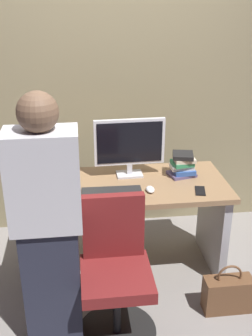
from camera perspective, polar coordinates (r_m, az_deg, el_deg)
The scene contains 12 objects.
ground_plane at distance 3.52m, azimuth -0.10°, elevation -13.33°, with size 9.00×9.00×0.00m, color gray.
wall_back at distance 3.65m, azimuth -1.65°, elevation 13.93°, with size 6.40×0.10×3.00m, color #8C7F5B.
desk at distance 3.23m, azimuth -0.11°, elevation -5.83°, with size 1.54×0.70×0.76m.
office_chair at distance 2.73m, azimuth -1.42°, elevation -14.60°, with size 0.52×0.52×0.94m.
person_at_desk at distance 2.47m, azimuth -10.67°, elevation -8.04°, with size 0.40×0.24×1.64m.
monitor at distance 3.16m, azimuth 0.49°, elevation 3.24°, with size 0.54×0.14×0.46m.
keyboard at distance 2.99m, azimuth -1.98°, elevation -3.23°, with size 0.43×0.13×0.02m, color #262626.
mouse at distance 3.00m, azimuth 3.35°, elevation -2.94°, with size 0.06×0.10×0.03m, color white.
cup_near_keyboard at distance 3.00m, azimuth -7.82°, elevation -2.45°, with size 0.07×0.07×0.10m, color #3372B2.
book_stack at distance 3.24m, azimuth 7.78°, elevation 0.39°, with size 0.23×0.20×0.19m.
cell_phone at distance 3.05m, azimuth 10.13°, elevation -3.09°, with size 0.07×0.14×0.01m, color black.
handbag at distance 3.14m, azimuth 13.75°, elevation -16.38°, with size 0.34×0.14×0.38m.
Camera 1 is at (-0.33, -2.79, 2.12)m, focal length 44.49 mm.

